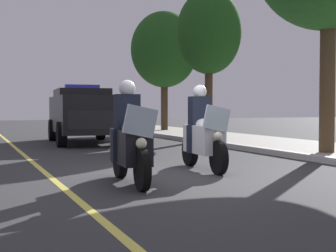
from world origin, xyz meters
TOP-DOWN VIEW (x-y plane):
  - ground_plane at (0.00, 0.00)m, footprint 80.00×80.00m
  - lane_stripe_center at (0.00, -2.20)m, footprint 48.00×0.12m
  - police_motorcycle_lead_left at (0.45, -1.10)m, footprint 2.14×0.62m
  - police_motorcycle_lead_right at (-0.67, 0.80)m, footprint 2.14×0.62m
  - police_suv at (-8.79, 0.18)m, footprint 5.03×2.36m
  - tree_far_back at (-8.46, 4.97)m, footprint 2.47×2.47m
  - tree_behind_suv at (-14.80, 5.72)m, footprint 3.40×3.40m

SIDE VIEW (x-z plane):
  - ground_plane at x=0.00m, z-range 0.00..0.00m
  - lane_stripe_center at x=0.00m, z-range 0.00..0.01m
  - police_motorcycle_lead_left at x=0.45m, z-range -0.16..1.56m
  - police_motorcycle_lead_right at x=-0.67m, z-range -0.16..1.56m
  - police_suv at x=-8.79m, z-range 0.04..2.09m
  - tree_far_back at x=-8.46m, z-range 1.27..6.89m
  - tree_behind_suv at x=-14.80m, z-range 1.16..7.17m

